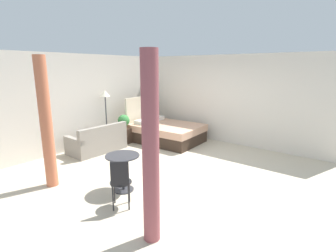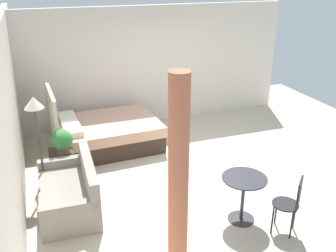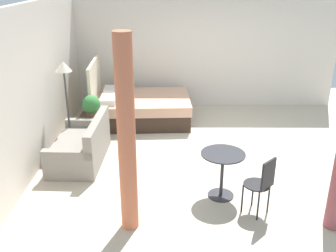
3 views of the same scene
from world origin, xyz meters
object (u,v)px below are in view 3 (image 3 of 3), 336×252
object	(u,v)px
nightstand	(92,125)
floor_lamp	(64,77)
balcony_table	(222,167)
vase	(92,108)
cafe_chair_near_window	(262,182)
bed	(139,107)
couch	(82,147)
potted_plant	(91,105)

from	to	relation	value
nightstand	floor_lamp	bearing A→B (deg)	145.06
floor_lamp	balcony_table	size ratio (longest dim) A/B	2.33
balcony_table	vase	bearing A→B (deg)	44.90
balcony_table	cafe_chair_near_window	size ratio (longest dim) A/B	0.82
nightstand	balcony_table	world-z (taller)	balcony_table
bed	nightstand	world-z (taller)	bed
bed	cafe_chair_near_window	xyz separation A→B (m)	(-3.59, -1.92, 0.20)
cafe_chair_near_window	couch	bearing A→B (deg)	59.70
balcony_table	potted_plant	bearing A→B (deg)	47.16
nightstand	vase	distance (m)	0.35
balcony_table	cafe_chair_near_window	distance (m)	0.67
potted_plant	floor_lamp	distance (m)	0.83
couch	nightstand	bearing A→B (deg)	1.67
cafe_chair_near_window	floor_lamp	bearing A→B (deg)	54.41
bed	nightstand	distance (m)	1.25
couch	cafe_chair_near_window	distance (m)	3.24
floor_lamp	balcony_table	bearing A→B (deg)	-123.56
floor_lamp	cafe_chair_near_window	size ratio (longest dim) A/B	1.90
couch	nightstand	size ratio (longest dim) A/B	3.27
potted_plant	balcony_table	xyz separation A→B (m)	(-2.14, -2.31, -0.21)
potted_plant	couch	bearing A→B (deg)	179.52
vase	couch	bearing A→B (deg)	-178.31
bed	cafe_chair_near_window	size ratio (longest dim) A/B	2.49
floor_lamp	bed	bearing A→B (deg)	-42.50
bed	couch	distance (m)	2.14
bed	potted_plant	bearing A→B (deg)	138.48
bed	vase	size ratio (longest dim) A/B	11.55
vase	cafe_chair_near_window	world-z (taller)	cafe_chair_near_window
floor_lamp	balcony_table	xyz separation A→B (m)	(-1.77, -2.67, -0.87)
couch	balcony_table	size ratio (longest dim) A/B	2.17
nightstand	balcony_table	size ratio (longest dim) A/B	0.66
couch	potted_plant	size ratio (longest dim) A/B	3.54
cafe_chair_near_window	vase	bearing A→B (deg)	44.86
couch	cafe_chair_near_window	size ratio (longest dim) A/B	1.77
nightstand	floor_lamp	xyz separation A→B (m)	(-0.47, 0.33, 1.13)
nightstand	balcony_table	distance (m)	3.26
balcony_table	cafe_chair_near_window	xyz separation A→B (m)	(-0.48, -0.47, 0.03)
bed	couch	world-z (taller)	bed
couch	potted_plant	world-z (taller)	potted_plant
bed	cafe_chair_near_window	distance (m)	4.08
potted_plant	nightstand	bearing A→B (deg)	21.83
couch	balcony_table	xyz separation A→B (m)	(-1.15, -2.32, 0.23)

